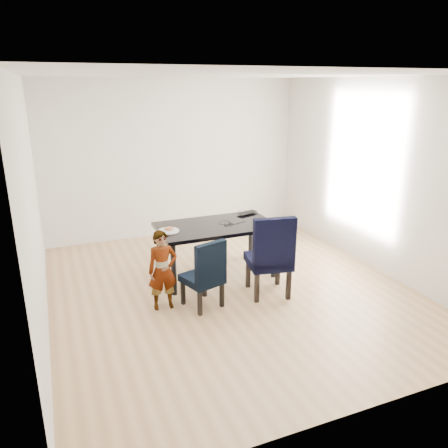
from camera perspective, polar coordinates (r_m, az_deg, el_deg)
name	(u,v)px	position (r m, az deg, el deg)	size (l,w,h in m)	color
floor	(230,289)	(5.86, 0.75, -8.54)	(4.50, 5.00, 0.01)	tan
ceiling	(231,74)	(5.25, 0.87, 18.99)	(4.50, 5.00, 0.01)	white
wall_back	(174,159)	(7.72, -6.56, 8.43)	(4.50, 0.01, 2.70)	white
wall_front	(364,264)	(3.35, 17.88, -5.05)	(4.50, 0.01, 2.70)	silver
wall_left	(32,209)	(4.99, -23.76, 1.79)	(0.01, 5.00, 2.70)	white
wall_right	(376,176)	(6.59, 19.25, 5.93)	(0.01, 5.00, 2.70)	white
dining_table	(216,250)	(6.13, -1.06, -3.43)	(1.60, 0.90, 0.75)	black
chair_left	(202,273)	(5.28, -2.90, -6.39)	(0.42, 0.44, 0.87)	black
chair_right	(269,254)	(5.57, 5.84, -3.92)	(0.52, 0.54, 1.08)	black
child	(163,270)	(5.26, -8.01, -6.01)	(0.36, 0.24, 0.98)	orange
plate	(168,231)	(5.78, -7.27, -0.90)	(0.28, 0.28, 0.02)	silver
sandwich	(169,228)	(5.77, -7.25, -0.57)	(0.13, 0.06, 0.05)	#A55D3B
laptop	(245,212)	(6.54, 2.75, 1.52)	(0.34, 0.22, 0.03)	black
cable_tangle	(229,225)	(6.00, 0.62, -0.10)	(0.13, 0.13, 0.01)	black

